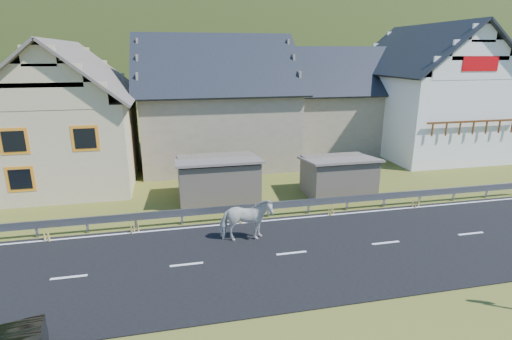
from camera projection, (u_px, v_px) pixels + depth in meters
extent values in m
plane|color=#4A511B|center=(291.00, 254.00, 15.38)|extent=(160.00, 160.00, 0.00)
cube|color=black|center=(291.00, 254.00, 15.37)|extent=(60.00, 7.00, 0.04)
cube|color=silver|center=(292.00, 253.00, 15.37)|extent=(60.00, 6.60, 0.01)
cube|color=#93969B|center=(268.00, 206.00, 18.66)|extent=(28.00, 0.08, 0.34)
cube|color=#93969B|center=(36.00, 230.00, 16.67)|extent=(0.10, 0.06, 0.70)
cube|color=#93969B|center=(87.00, 225.00, 17.09)|extent=(0.10, 0.06, 0.70)
cube|color=#93969B|center=(136.00, 221.00, 17.50)|extent=(0.10, 0.06, 0.70)
cube|color=#93969B|center=(182.00, 217.00, 17.92)|extent=(0.10, 0.06, 0.70)
cube|color=#93969B|center=(226.00, 214.00, 18.33)|extent=(0.10, 0.06, 0.70)
cube|color=#93969B|center=(268.00, 210.00, 18.75)|extent=(0.10, 0.06, 0.70)
cube|color=#93969B|center=(308.00, 207.00, 19.16)|extent=(0.10, 0.06, 0.70)
cube|color=#93969B|center=(347.00, 204.00, 19.57)|extent=(0.10, 0.06, 0.70)
cube|color=#93969B|center=(384.00, 200.00, 19.99)|extent=(0.10, 0.06, 0.70)
cube|color=#93969B|center=(420.00, 197.00, 20.40)|extent=(0.10, 0.06, 0.70)
cube|color=#93969B|center=(454.00, 195.00, 20.82)|extent=(0.10, 0.06, 0.70)
cube|color=#93969B|center=(486.00, 192.00, 21.23)|extent=(0.10, 0.06, 0.70)
cube|color=#6D6254|center=(218.00, 180.00, 20.74)|extent=(4.30, 3.30, 2.40)
cube|color=#6D6254|center=(338.00, 177.00, 21.65)|extent=(3.80, 2.90, 2.20)
cube|color=beige|center=(73.00, 139.00, 23.84)|extent=(7.00, 9.00, 5.00)
cube|color=orange|center=(14.00, 141.00, 19.04)|extent=(1.30, 0.12, 1.30)
cube|color=orange|center=(85.00, 138.00, 19.71)|extent=(1.30, 0.12, 1.30)
cube|color=orange|center=(21.00, 179.00, 19.58)|extent=(1.30, 0.12, 1.30)
cube|color=gray|center=(33.00, 69.00, 23.69)|extent=(0.70, 0.70, 2.40)
cube|color=gray|center=(216.00, 125.00, 28.52)|extent=(10.00, 9.00, 5.00)
cube|color=gray|center=(335.00, 119.00, 32.52)|extent=(9.00, 8.00, 4.60)
cube|color=white|center=(424.00, 113.00, 30.76)|extent=(8.00, 10.00, 6.00)
cube|color=red|center=(481.00, 64.00, 24.97)|extent=(2.60, 0.06, 0.90)
cube|color=#553411|center=(474.00, 121.00, 25.78)|extent=(6.80, 0.12, 0.12)
ellipsoid|color=#2A3C16|center=(188.00, 113.00, 190.68)|extent=(440.00, 280.00, 260.00)
imported|color=silver|center=(246.00, 220.00, 16.19)|extent=(1.09, 2.18, 1.80)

